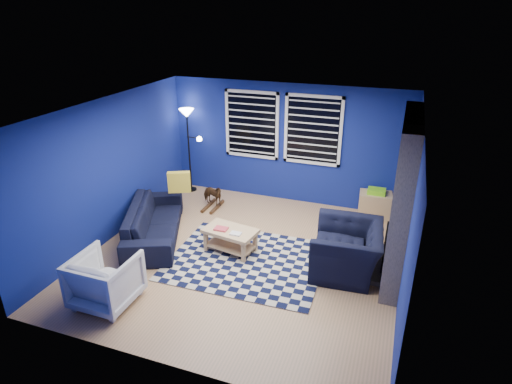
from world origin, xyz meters
TOP-DOWN VIEW (x-y plane):
  - floor at (0.00, 0.00)m, footprint 5.00×5.00m
  - ceiling at (0.00, 0.00)m, footprint 5.00×5.00m
  - wall_back at (0.00, 2.50)m, footprint 5.00×0.00m
  - wall_left at (-2.50, 0.00)m, footprint 0.00×5.00m
  - wall_right at (2.50, 0.00)m, footprint 0.00×5.00m
  - fireplace at (2.36, 0.50)m, footprint 0.65×2.00m
  - window_left at (-0.75, 2.46)m, footprint 1.17×0.06m
  - window_right at (0.55, 2.46)m, footprint 1.17×0.06m
  - tv at (2.45, 2.00)m, footprint 0.07×1.00m
  - rug at (0.09, -0.10)m, footprint 2.54×2.06m
  - sofa at (-1.76, 0.09)m, footprint 2.30×1.64m
  - armchair_big at (1.67, 0.18)m, footprint 1.27×1.13m
  - armchair_bent at (-1.39, -1.75)m, footprint 0.82×0.84m
  - rocking_horse at (-1.30, 1.56)m, footprint 0.37×0.58m
  - coffee_table at (-0.28, 0.09)m, footprint 0.96×0.65m
  - cabinet at (1.92, 2.25)m, footprint 0.66×0.48m
  - floor_lamp at (-2.13, 2.25)m, footprint 0.51×0.31m
  - throw_pillow at (-1.61, 0.82)m, footprint 0.43×0.29m

SIDE VIEW (x-z plane):
  - floor at x=0.00m, z-range 0.00..0.00m
  - rug at x=0.09m, z-range 0.00..0.02m
  - cabinet at x=1.92m, z-range -0.03..0.57m
  - rocking_horse at x=-1.30m, z-range 0.07..0.52m
  - coffee_table at x=-0.28m, z-range 0.09..0.53m
  - sofa at x=-1.76m, z-range 0.00..0.63m
  - armchair_bent at x=-1.39m, z-range 0.00..0.76m
  - armchair_big at x=1.67m, z-range 0.00..0.77m
  - throw_pillow at x=-1.61m, z-range 0.63..1.03m
  - fireplace at x=2.36m, z-range -0.05..2.45m
  - wall_back at x=0.00m, z-range -1.25..3.75m
  - wall_left at x=-2.50m, z-range -1.25..3.75m
  - wall_right at x=2.50m, z-range -1.25..3.75m
  - tv at x=2.45m, z-range 1.11..1.69m
  - floor_lamp at x=-2.13m, z-range 0.60..2.47m
  - window_left at x=-0.75m, z-range 0.89..2.31m
  - window_right at x=0.55m, z-range 0.89..2.31m
  - ceiling at x=0.00m, z-range 2.50..2.50m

